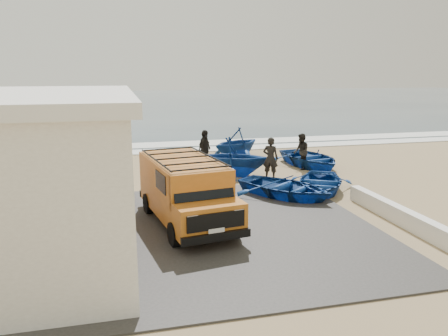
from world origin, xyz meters
TOP-DOWN VIEW (x-y plane):
  - ground at (0.00, 0.00)m, footprint 160.00×160.00m
  - slab at (-2.00, -2.00)m, footprint 12.00×10.00m
  - ocean at (0.00, 56.00)m, footprint 180.00×88.00m
  - surf_line at (0.00, 12.00)m, footprint 180.00×1.60m
  - surf_wash at (0.00, 14.50)m, footprint 180.00×2.20m
  - parapet at (5.00, -3.00)m, footprint 0.35×6.00m
  - van at (-1.72, -1.11)m, footprint 2.72×5.27m
  - boat_near_left at (2.51, 0.91)m, footprint 4.58×4.81m
  - boat_near_right at (4.18, 1.30)m, footprint 4.08×4.50m
  - boat_mid_left at (1.46, 4.89)m, footprint 4.42×4.19m
  - boat_mid_right at (5.85, 5.92)m, footprint 3.70×4.69m
  - boat_far_left at (2.83, 9.20)m, footprint 4.24×4.09m
  - fisherman_front at (2.96, 3.85)m, footprint 0.84×0.77m
  - fisherman_middle at (5.14, 5.42)m, footprint 0.84×0.99m
  - fisherman_back at (0.42, 6.44)m, footprint 1.11×1.23m

SIDE VIEW (x-z plane):
  - ground at x=0.00m, z-range 0.00..0.00m
  - ocean at x=0.00m, z-range 0.00..0.01m
  - surf_wash at x=0.00m, z-range 0.00..0.04m
  - slab at x=-2.00m, z-range 0.00..0.05m
  - surf_line at x=0.00m, z-range 0.00..0.06m
  - parapet at x=5.00m, z-range 0.00..0.55m
  - boat_near_right at x=4.18m, z-range 0.00..0.76m
  - boat_near_left at x=2.51m, z-range 0.00..0.81m
  - boat_mid_right at x=5.85m, z-range 0.00..0.88m
  - boat_far_left at x=2.83m, z-range 0.00..1.72m
  - fisherman_middle at x=5.14m, z-range 0.00..1.81m
  - boat_mid_left at x=1.46m, z-range 0.00..1.83m
  - fisherman_front at x=2.96m, z-range 0.00..1.93m
  - fisherman_back at x=0.42m, z-range 0.00..2.01m
  - van at x=-1.72m, z-range 0.08..2.24m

